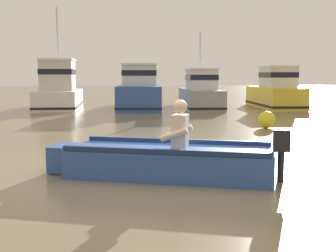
# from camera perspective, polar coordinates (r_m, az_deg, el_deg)

# --- Properties ---
(ground_plane) EXTENTS (120.00, 120.00, 0.00)m
(ground_plane) POSITION_cam_1_polar(r_m,az_deg,el_deg) (7.44, 1.66, -5.40)
(ground_plane) COLOR #7A6B4C
(rowboat_with_person) EXTENTS (3.67, 1.94, 1.19)m
(rowboat_with_person) POSITION_cam_1_polar(r_m,az_deg,el_deg) (6.74, -0.27, -4.49)
(rowboat_with_person) COLOR #2D519E
(rowboat_with_person) RESTS_ON ground
(moored_boat_white) EXTENTS (2.13, 5.13, 4.71)m
(moored_boat_white) POSITION_cam_1_polar(r_m,az_deg,el_deg) (21.32, -14.07, 4.55)
(moored_boat_white) COLOR white
(moored_boat_white) RESTS_ON ground
(moored_boat_blue) EXTENTS (2.21, 6.56, 2.08)m
(moored_boat_blue) POSITION_cam_1_polar(r_m,az_deg,el_deg) (20.91, -3.65, 4.54)
(moored_boat_blue) COLOR #2D519E
(moored_boat_blue) RESTS_ON ground
(moored_boat_grey) EXTENTS (1.76, 5.99, 3.59)m
(moored_boat_grey) POSITION_cam_1_polar(r_m,az_deg,el_deg) (21.13, 4.20, 4.33)
(moored_boat_grey) COLOR gray
(moored_boat_grey) RESTS_ON ground
(moored_boat_yellow) EXTENTS (1.73, 4.81, 2.00)m
(moored_boat_yellow) POSITION_cam_1_polar(r_m,az_deg,el_deg) (21.63, 13.87, 4.33)
(moored_boat_yellow) COLOR gold
(moored_boat_yellow) RESTS_ON ground
(mooring_buoy) EXTENTS (0.51, 0.51, 0.51)m
(mooring_buoy) POSITION_cam_1_polar(r_m,az_deg,el_deg) (13.13, 12.77, 0.81)
(mooring_buoy) COLOR yellow
(mooring_buoy) RESTS_ON ground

